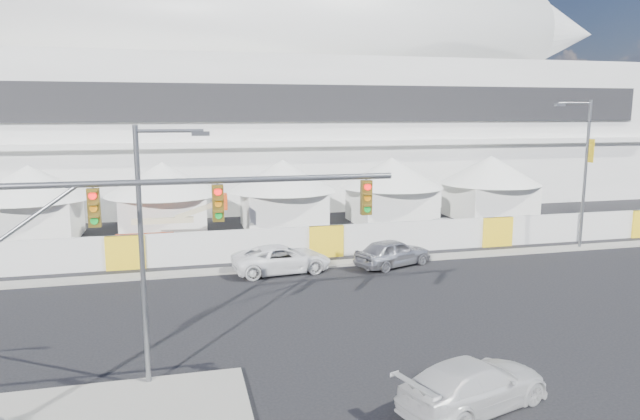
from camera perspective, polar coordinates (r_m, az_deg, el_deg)
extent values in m
plane|color=black|center=(21.56, -5.33, -14.95)|extent=(160.00, 160.00, 0.00)
cube|color=gray|center=(40.24, 21.07, -3.77)|extent=(80.00, 1.20, 0.12)
cube|color=silver|center=(62.38, -4.06, 7.86)|extent=(80.00, 24.00, 14.00)
cube|color=black|center=(50.43, -1.64, 10.63)|extent=(68.00, 0.30, 3.20)
cube|color=silver|center=(50.25, -1.56, 6.64)|extent=(72.00, 0.80, 0.50)
cylinder|color=silver|center=(61.01, -3.84, 17.97)|extent=(57.60, 8.40, 8.40)
cylinder|color=silver|center=(61.34, -1.90, 17.55)|extent=(51.60, 6.80, 6.80)
cylinder|color=silver|center=(61.74, 0.00, 17.11)|extent=(45.60, 5.20, 5.20)
cone|color=silver|center=(74.26, 23.03, 15.93)|extent=(8.00, 7.60, 7.60)
cube|color=white|center=(45.18, -26.80, -0.88)|extent=(6.00, 6.00, 3.00)
cone|color=white|center=(44.82, -27.07, 2.52)|extent=(8.40, 8.40, 2.40)
cube|color=white|center=(44.04, -15.33, -0.42)|extent=(6.00, 6.00, 3.00)
cone|color=white|center=(43.67, -15.48, 3.07)|extent=(8.40, 8.40, 2.40)
cube|color=white|center=(44.73, -3.73, 0.05)|extent=(6.00, 6.00, 3.00)
cone|color=white|center=(44.35, -3.77, 3.49)|extent=(8.40, 8.40, 2.40)
cube|color=white|center=(47.15, 7.09, 0.50)|extent=(6.00, 6.00, 3.00)
cone|color=white|center=(46.79, 7.16, 3.76)|extent=(8.40, 8.40, 2.40)
cube|color=white|center=(51.06, 16.56, 0.87)|extent=(6.00, 6.00, 3.00)
cone|color=white|center=(50.74, 16.71, 3.89)|extent=(8.40, 8.40, 2.40)
cube|color=silver|center=(35.93, 0.58, -3.13)|extent=(70.00, 0.25, 2.00)
imported|color=#ABACB0|center=(34.03, 7.30, -4.23)|extent=(3.58, 5.24, 1.66)
imported|color=white|center=(32.58, -3.84, -4.89)|extent=(3.18, 5.86, 1.56)
imported|color=silver|center=(18.86, 15.17, -16.47)|extent=(3.69, 5.66, 1.52)
imported|color=silver|center=(42.56, 12.92, -1.81)|extent=(2.07, 4.23, 1.33)
cylinder|color=slate|center=(16.31, -12.33, 2.84)|extent=(11.59, 0.18, 0.18)
cube|color=#594714|center=(16.54, -21.66, 0.21)|extent=(0.32, 0.22, 1.05)
cube|color=#594714|center=(16.42, -10.17, 0.69)|extent=(0.32, 0.22, 1.05)
cube|color=#594714|center=(17.28, 4.64, 1.25)|extent=(0.32, 0.22, 1.05)
cylinder|color=slate|center=(19.19, -17.36, -4.62)|extent=(0.17, 0.17, 8.45)
cylinder|color=slate|center=(18.60, -14.79, 7.66)|extent=(2.07, 0.11, 0.11)
cube|color=slate|center=(18.62, -11.86, 7.48)|extent=(0.56, 0.23, 0.14)
cylinder|color=slate|center=(41.31, 24.98, 3.13)|extent=(0.20, 0.20, 9.80)
cylinder|color=slate|center=(40.37, 24.12, 9.73)|extent=(2.40, 0.13, 0.13)
cube|color=slate|center=(39.71, 22.85, 9.67)|extent=(0.65, 0.27, 0.16)
cube|color=yellow|center=(41.35, 25.44, 5.38)|extent=(0.03, 0.65, 1.52)
cube|color=#D24013|center=(38.81, -17.16, -3.26)|extent=(3.74, 1.75, 1.13)
cube|color=beige|center=(38.46, -15.43, -1.02)|extent=(3.91, 0.47, 0.36)
cube|color=beige|center=(38.35, -12.10, 0.02)|extent=(3.03, 0.39, 1.25)
cube|color=#D24013|center=(38.34, -9.98, 0.86)|extent=(0.95, 0.95, 1.03)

